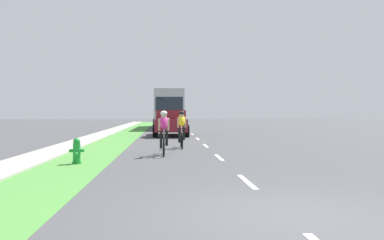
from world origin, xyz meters
TOP-DOWN VIEW (x-y plane):
  - ground_plane at (0.00, 20.00)m, footprint 120.00×120.00m
  - grass_verge at (-4.44, 20.00)m, footprint 1.97×70.00m
  - sidewalk_concrete at (-6.13, 20.00)m, footprint 1.40×70.00m
  - lane_markings_center at (0.00, 24.00)m, footprint 0.12×53.13m
  - fire_hydrant_green at (-4.44, 6.33)m, footprint 0.44×0.38m
  - cyclist_lead at (-1.87, 8.52)m, footprint 0.42×1.72m
  - cyclist_trailing at (-1.13, 11.26)m, footprint 0.42×1.72m
  - pickup_maroon at (-1.50, 19.95)m, footprint 2.22×5.10m
  - bus_silver at (-1.56, 32.61)m, footprint 2.78×11.60m

SIDE VIEW (x-z plane):
  - ground_plane at x=0.00m, z-range 0.00..0.00m
  - grass_verge at x=-4.44m, z-range 0.00..0.01m
  - lane_markings_center at x=0.00m, z-range 0.00..0.01m
  - sidewalk_concrete at x=-6.13m, z-range -0.05..0.06m
  - fire_hydrant_green at x=-4.44m, z-range -0.01..0.75m
  - cyclist_lead at x=-1.87m, z-range 0.02..1.60m
  - cyclist_trailing at x=-1.13m, z-range 0.02..1.60m
  - pickup_maroon at x=-1.50m, z-range 0.01..1.65m
  - bus_silver at x=-1.56m, z-range 0.24..3.72m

